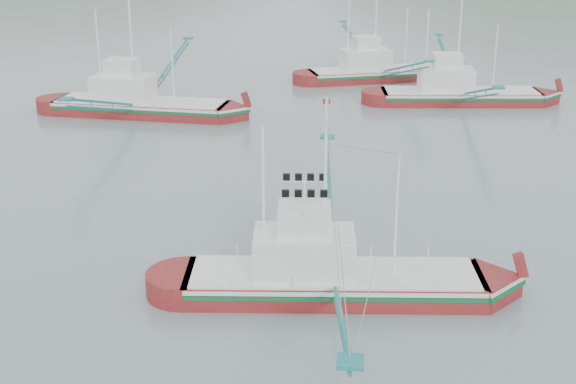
# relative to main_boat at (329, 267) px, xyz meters

# --- Properties ---
(ground) EXTENTS (1200.00, 1200.00, 0.00)m
(ground) POSITION_rel_main_boat_xyz_m (-2.56, -0.38, -1.51)
(ground) COLOR slate
(ground) RESTS_ON ground
(main_boat) EXTENTS (14.58, 25.85, 10.48)m
(main_boat) POSITION_rel_main_boat_xyz_m (0.00, 0.00, 0.00)
(main_boat) COLOR maroon
(main_boat) RESTS_ON ground
(bg_boat_far) EXTENTS (15.42, 26.22, 10.96)m
(bg_boat_far) POSITION_rel_main_boat_xyz_m (2.29, 50.96, 0.63)
(bg_boat_far) COLOR maroon
(bg_boat_far) RESTS_ON ground
(bg_boat_right) EXTENTS (15.20, 26.88, 10.91)m
(bg_boat_right) POSITION_rel_main_boat_xyz_m (9.94, 41.10, 0.06)
(bg_boat_right) COLOR maroon
(bg_boat_right) RESTS_ON ground
(bg_boat_left) EXTENTS (15.97, 28.32, 11.49)m
(bg_boat_left) POSITION_rel_main_boat_xyz_m (-19.00, 33.52, 0.07)
(bg_boat_left) COLOR maroon
(bg_boat_left) RESTS_ON ground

